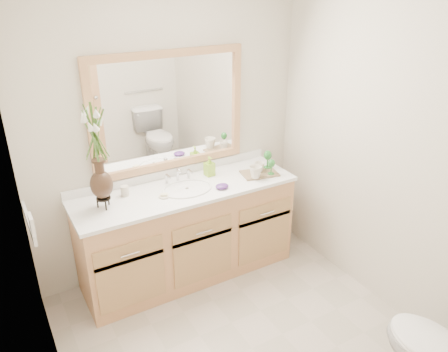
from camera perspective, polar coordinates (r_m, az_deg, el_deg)
floor at (r=3.33m, az=3.69°, el=-21.53°), size 2.60×2.60×0.00m
wall_back at (r=3.65m, az=-7.12°, el=5.35°), size 2.40×0.02×2.40m
wall_left at (r=2.24m, az=-22.37°, el=-9.83°), size 0.02×2.60×2.40m
wall_right at (r=3.37m, az=21.58°, el=2.05°), size 0.02×2.60×2.40m
vanity at (r=3.76m, az=-4.74°, el=-7.48°), size 1.80×0.55×0.80m
counter at (r=3.56m, az=-4.97°, el=-1.81°), size 1.84×0.57×0.03m
sink at (r=3.56m, az=-4.82°, el=-2.49°), size 0.38×0.34×0.23m
mirror at (r=3.57m, az=-7.16°, el=8.35°), size 1.32×0.04×0.97m
switch_plate at (r=3.01m, az=-23.83°, el=-5.75°), size 0.02×0.12×0.12m
flower_vase at (r=3.16m, az=-16.42°, el=4.65°), size 0.19×0.19×0.79m
tumbler at (r=3.49m, az=-12.84°, el=-1.90°), size 0.06×0.06×0.08m
soap_dish at (r=3.43m, az=-7.83°, el=-2.59°), size 0.09×0.09×0.03m
soap_bottle at (r=3.74m, az=-1.92°, el=1.18°), size 0.08×0.08×0.15m
purple_dish at (r=3.53m, az=-0.26°, el=-1.34°), size 0.12×0.10×0.04m
tray at (r=3.80m, az=4.66°, el=0.34°), size 0.34×0.26×0.02m
mug_left at (r=3.67m, az=4.14°, el=0.58°), size 0.13×0.12×0.11m
mug_right at (r=3.80m, az=4.65°, el=1.23°), size 0.10×0.10×0.09m
goblet_front at (r=3.74m, az=6.22°, el=1.55°), size 0.06×0.06×0.14m
goblet_back at (r=3.86m, az=5.72°, el=2.58°), size 0.07×0.07×0.16m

